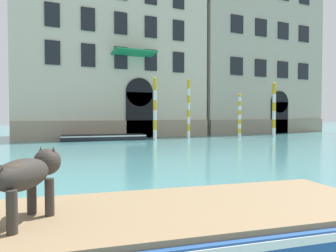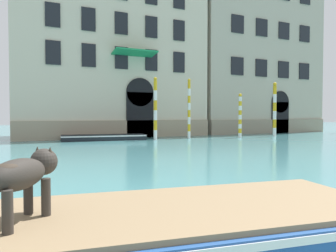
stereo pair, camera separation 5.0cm
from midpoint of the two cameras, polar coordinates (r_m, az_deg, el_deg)
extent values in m
cube|color=beige|center=(27.68, -10.23, 15.56)|extent=(14.64, 6.00, 16.43)
cube|color=tan|center=(24.01, -8.19, -0.56)|extent=(14.64, 0.16, 1.29)
cube|color=black|center=(24.43, -5.03, 1.94)|extent=(2.11, 0.14, 3.37)
cylinder|color=black|center=(24.49, -5.04, 5.88)|extent=(2.11, 0.14, 2.11)
cube|color=black|center=(23.39, -19.52, 11.97)|extent=(0.96, 0.10, 1.59)
cube|color=black|center=(23.75, -13.77, 11.87)|extent=(0.96, 0.10, 1.59)
cube|color=black|center=(24.34, -8.26, 11.67)|extent=(0.96, 0.10, 1.59)
cube|color=black|center=(25.13, -3.05, 11.38)|extent=(0.96, 0.10, 1.59)
cube|color=black|center=(26.11, 1.79, 11.03)|extent=(0.96, 0.10, 1.59)
cube|color=black|center=(23.95, -19.59, 17.81)|extent=(0.96, 0.10, 1.59)
cube|color=black|center=(24.30, -13.82, 17.62)|extent=(0.96, 0.10, 1.59)
cube|color=black|center=(24.88, -8.29, 17.29)|extent=(0.96, 0.10, 1.59)
cube|color=black|center=(25.65, -3.06, 16.83)|extent=(0.96, 0.10, 1.59)
cube|color=black|center=(26.61, 1.79, 16.29)|extent=(0.96, 0.10, 1.59)
cube|color=#1E8C51|center=(24.03, -5.93, 12.61)|extent=(3.10, 1.40, 0.29)
cube|color=#B2A893|center=(34.32, 14.07, 13.20)|extent=(13.18, 6.00, 16.82)
cube|color=gray|center=(31.39, 17.51, -0.06)|extent=(13.18, 0.16, 1.26)
cube|color=black|center=(32.02, 18.79, 1.41)|extent=(2.00, 0.14, 2.88)
cylinder|color=black|center=(32.04, 18.82, 3.99)|extent=(2.00, 0.14, 2.00)
cube|color=black|center=(29.11, 11.83, 10.17)|extent=(1.27, 0.10, 1.53)
cube|color=black|center=(30.77, 15.79, 9.69)|extent=(1.27, 0.10, 1.53)
cube|color=black|center=(32.56, 19.31, 9.23)|extent=(1.27, 0.10, 1.53)
cube|color=black|center=(34.45, 22.46, 8.78)|extent=(1.27, 0.10, 1.53)
cube|color=black|center=(29.83, 11.88, 16.98)|extent=(1.27, 0.10, 1.53)
cube|color=black|center=(31.45, 15.85, 16.16)|extent=(1.27, 0.10, 1.53)
cube|color=black|center=(33.20, 19.39, 15.36)|extent=(1.27, 0.10, 1.53)
cube|color=black|center=(35.06, 22.54, 14.59)|extent=(1.27, 0.10, 1.53)
cube|color=#234C8C|center=(3.83, -6.48, -19.60)|extent=(6.36, 2.94, 0.60)
cube|color=white|center=(3.74, -6.49, -16.14)|extent=(6.39, 2.98, 0.08)
cube|color=#8C7251|center=(3.72, -6.50, -14.83)|extent=(6.15, 2.75, 0.06)
cylinder|color=#332D28|center=(3.80, -23.00, -11.12)|extent=(0.10, 0.10, 0.39)
cylinder|color=#332D28|center=(3.68, -20.31, -11.53)|extent=(0.10, 0.10, 0.39)
cylinder|color=#332D28|center=(3.26, -25.95, -13.36)|extent=(0.10, 0.10, 0.39)
ellipsoid|color=#332D28|center=(3.47, -24.42, -7.72)|extent=(0.70, 0.74, 0.31)
ellipsoid|color=#382D23|center=(3.38, -25.60, -6.56)|extent=(0.37, 0.38, 0.11)
sphere|color=#332D28|center=(3.77, -20.64, -5.85)|extent=(0.29, 0.29, 0.29)
cone|color=#382D23|center=(3.80, -21.63, -4.16)|extent=(0.09, 0.09, 0.11)
cone|color=#382D23|center=(3.71, -19.67, -4.29)|extent=(0.09, 0.09, 0.11)
cube|color=black|center=(22.34, -11.24, -1.96)|extent=(5.64, 2.34, 0.36)
cube|color=white|center=(22.34, -11.24, -1.65)|extent=(5.68, 2.38, 0.08)
cube|color=#B2B7BC|center=(22.35, -11.24, -2.01)|extent=(3.15, 1.61, 0.32)
cylinder|color=white|center=(23.56, 3.54, -1.54)|extent=(0.20, 0.20, 0.51)
cylinder|color=gold|center=(23.54, 3.54, -0.30)|extent=(0.20, 0.20, 0.51)
cylinder|color=white|center=(23.52, 3.54, 0.94)|extent=(0.20, 0.20, 0.51)
cylinder|color=gold|center=(23.52, 3.55, 2.18)|extent=(0.20, 0.20, 0.51)
cylinder|color=white|center=(23.52, 3.55, 3.42)|extent=(0.20, 0.20, 0.51)
cylinder|color=gold|center=(23.54, 3.55, 4.66)|extent=(0.20, 0.20, 0.51)
cylinder|color=white|center=(23.57, 3.56, 5.89)|extent=(0.20, 0.20, 0.51)
cylinder|color=gold|center=(23.61, 3.56, 7.13)|extent=(0.20, 0.20, 0.51)
sphere|color=gold|center=(23.65, 3.56, 7.96)|extent=(0.21, 0.21, 0.21)
cylinder|color=white|center=(24.86, 12.27, -1.60)|extent=(0.24, 0.24, 0.34)
cylinder|color=gold|center=(24.84, 12.28, -0.82)|extent=(0.24, 0.24, 0.34)
cylinder|color=white|center=(24.83, 12.28, -0.04)|extent=(0.24, 0.24, 0.34)
cylinder|color=gold|center=(24.82, 12.29, 0.74)|extent=(0.24, 0.24, 0.34)
cylinder|color=white|center=(24.81, 12.30, 1.51)|extent=(0.24, 0.24, 0.34)
cylinder|color=gold|center=(24.81, 12.30, 2.29)|extent=(0.24, 0.24, 0.34)
cylinder|color=white|center=(24.82, 12.31, 3.07)|extent=(0.24, 0.24, 0.34)
cylinder|color=gold|center=(24.82, 12.31, 3.85)|extent=(0.24, 0.24, 0.34)
cylinder|color=white|center=(24.84, 12.32, 4.63)|extent=(0.24, 0.24, 0.34)
sphere|color=gold|center=(24.85, 12.32, 5.26)|extent=(0.25, 0.25, 0.25)
cylinder|color=white|center=(22.04, -2.34, -1.58)|extent=(0.23, 0.23, 0.67)
cylinder|color=gold|center=(22.01, -2.35, 0.15)|extent=(0.23, 0.23, 0.67)
cylinder|color=white|center=(22.00, -2.35, 1.88)|extent=(0.23, 0.23, 0.67)
cylinder|color=gold|center=(22.01, -2.35, 3.62)|extent=(0.23, 0.23, 0.67)
cylinder|color=white|center=(22.03, -2.35, 5.35)|extent=(0.23, 0.23, 0.67)
cylinder|color=gold|center=(22.08, -2.36, 7.07)|extent=(0.23, 0.23, 0.67)
sphere|color=gold|center=(22.13, -2.36, 8.20)|extent=(0.24, 0.24, 0.24)
cylinder|color=white|center=(27.17, 17.89, -1.00)|extent=(0.27, 0.27, 0.66)
cylinder|color=gold|center=(27.15, 17.90, 0.40)|extent=(0.27, 0.27, 0.66)
cylinder|color=white|center=(27.14, 17.92, 1.80)|extent=(0.27, 0.27, 0.66)
cylinder|color=gold|center=(27.15, 17.93, 3.19)|extent=(0.27, 0.27, 0.66)
cylinder|color=white|center=(27.17, 17.95, 4.59)|extent=(0.27, 0.27, 0.66)
cylinder|color=gold|center=(27.21, 17.96, 5.99)|extent=(0.27, 0.27, 0.66)
sphere|color=gold|center=(27.24, 17.97, 6.94)|extent=(0.29, 0.29, 0.29)
camera|label=1|loc=(0.03, -90.10, 0.00)|focal=35.00mm
camera|label=2|loc=(0.03, 89.90, 0.00)|focal=35.00mm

